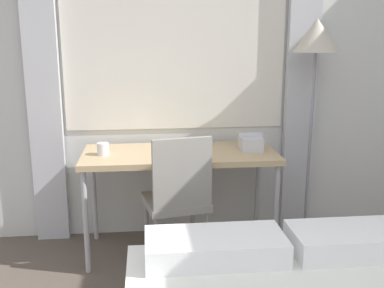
% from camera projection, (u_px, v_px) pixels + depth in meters
% --- Properties ---
extents(wall_back_with_window, '(5.35, 0.13, 2.70)m').
position_uv_depth(wall_back_with_window, '(175.00, 62.00, 3.39)').
color(wall_back_with_window, silver).
rests_on(wall_back_with_window, ground_plane).
extents(desk, '(1.36, 0.60, 0.75)m').
position_uv_depth(desk, '(180.00, 160.00, 3.17)').
color(desk, tan).
rests_on(desk, ground_plane).
extents(desk_chair, '(0.47, 0.47, 0.93)m').
position_uv_depth(desk_chair, '(178.00, 195.00, 2.94)').
color(desk_chair, gray).
rests_on(desk_chair, ground_plane).
extents(standing_lamp, '(0.33, 0.33, 1.67)m').
position_uv_depth(standing_lamp, '(315.00, 59.00, 3.18)').
color(standing_lamp, '#4C4C51').
rests_on(standing_lamp, ground_plane).
extents(telephone, '(0.17, 0.18, 0.12)m').
position_uv_depth(telephone, '(251.00, 143.00, 3.21)').
color(telephone, silver).
rests_on(telephone, desk).
extents(book, '(0.29, 0.18, 0.02)m').
position_uv_depth(book, '(176.00, 153.00, 3.08)').
color(book, '#33664C').
rests_on(book, desk).
extents(mug, '(0.08, 0.08, 0.08)m').
position_uv_depth(mug, '(103.00, 149.00, 3.07)').
color(mug, white).
rests_on(mug, desk).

